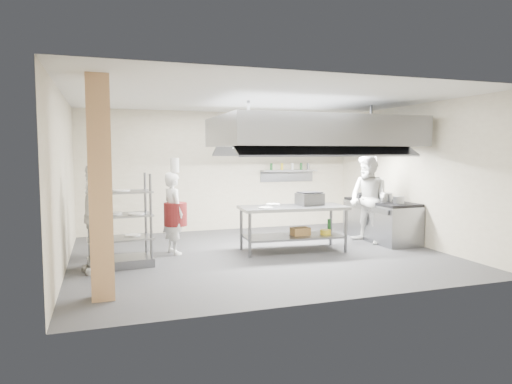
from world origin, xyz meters
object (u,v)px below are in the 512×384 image
object	(u,v)px
chef_head	(173,213)
chef_line	(369,199)
island	(293,229)
griddle	(310,199)
stockpot	(385,197)
pass_rack	(120,220)
chef_plating	(95,217)
cooking_range	(381,221)

from	to	relation	value
chef_head	chef_line	xyz separation A→B (m)	(4.18, -0.31, 0.16)
island	chef_line	size ratio (longest dim) A/B	1.10
griddle	chef_line	bearing A→B (deg)	-2.14
island	chef_line	bearing A→B (deg)	10.63
stockpot	island	bearing A→B (deg)	-176.83
island	pass_rack	world-z (taller)	pass_rack
pass_rack	chef_plating	distance (m)	0.48
island	stockpot	world-z (taller)	stockpot
chef_head	chef_plating	bearing A→B (deg)	108.59
chef_line	chef_head	bearing A→B (deg)	-108.66
chef_plating	stockpot	distance (m)	5.98
island	griddle	world-z (taller)	griddle
chef_head	pass_rack	bearing A→B (deg)	108.97
cooking_range	stockpot	distance (m)	0.68
pass_rack	chef_head	world-z (taller)	pass_rack
chef_line	griddle	size ratio (longest dim) A/B	3.90
cooking_range	chef_head	bearing A→B (deg)	179.07
cooking_range	chef_head	distance (m)	4.68
chef_line	chef_plating	bearing A→B (deg)	-97.71
chef_head	chef_line	bearing A→B (deg)	-109.94
chef_head	chef_line	size ratio (longest dim) A/B	0.83
cooking_range	griddle	bearing A→B (deg)	-169.69
stockpot	cooking_range	bearing A→B (deg)	69.50
pass_rack	griddle	size ratio (longest dim) A/B	3.27
chef_head	stockpot	xyz separation A→B (m)	(4.54, -0.41, 0.20)
chef_line	chef_plating	world-z (taller)	chef_line
island	griddle	xyz separation A→B (m)	(0.41, 0.10, 0.58)
chef_head	chef_line	distance (m)	4.19
chef_plating	griddle	size ratio (longest dim) A/B	3.69
chef_plating	stockpot	world-z (taller)	chef_plating
cooking_range	griddle	size ratio (longest dim) A/B	4.04
chef_line	stockpot	bearing A→B (deg)	60.20
cooking_range	stockpot	xyz separation A→B (m)	(-0.12, -0.33, 0.58)
chef_head	griddle	distance (m)	2.76
pass_rack	stockpot	xyz separation A→B (m)	(5.57, 0.31, 0.19)
cooking_range	chef_line	size ratio (longest dim) A/B	1.04
chef_plating	stockpot	bearing A→B (deg)	81.74
pass_rack	chef_plating	xyz separation A→B (m)	(-0.39, -0.25, 0.10)
island	chef_head	distance (m)	2.39
pass_rack	chef_head	size ratio (longest dim) A/B	1.01
cooking_range	chef_plating	distance (m)	6.16
chef_head	chef_plating	world-z (taller)	chef_plating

